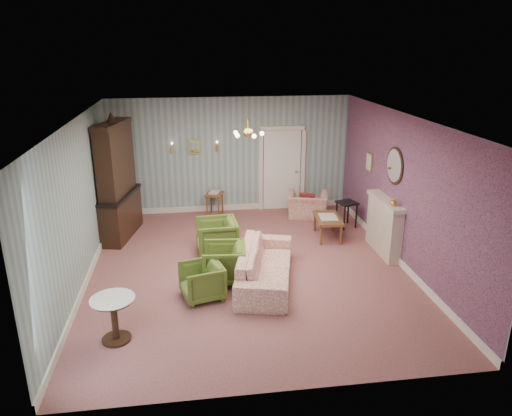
{
  "coord_description": "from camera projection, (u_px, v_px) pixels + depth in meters",
  "views": [
    {
      "loc": [
        -1.04,
        -8.39,
        4.18
      ],
      "look_at": [
        0.2,
        0.4,
        1.1
      ],
      "focal_mm": 33.87,
      "sensor_mm": 36.0,
      "label": 1
    }
  ],
  "objects": [
    {
      "name": "wall_right",
      "position": [
        403.0,
        191.0,
        9.27
      ],
      "size": [
        0.0,
        7.0,
        7.0
      ],
      "primitive_type": "plane",
      "rotation": [
        1.57,
        0.0,
        -1.57
      ],
      "color": "gray",
      "rests_on": "ground"
    },
    {
      "name": "wall_right_floral",
      "position": [
        402.0,
        191.0,
        9.27
      ],
      "size": [
        0.0,
        7.0,
        7.0
      ],
      "primitive_type": "plane",
      "rotation": [
        1.57,
        0.0,
        -1.57
      ],
      "color": "#C26179",
      "rests_on": "ground"
    },
    {
      "name": "wall_back",
      "position": [
        231.0,
        155.0,
        12.15
      ],
      "size": [
        6.0,
        0.0,
        6.0
      ],
      "primitive_type": "plane",
      "rotation": [
        1.57,
        0.0,
        0.0
      ],
      "color": "gray",
      "rests_on": "ground"
    },
    {
      "name": "sconce_left",
      "position": [
        172.0,
        148.0,
        11.83
      ],
      "size": [
        0.16,
        0.12,
        0.3
      ],
      "primitive_type": null,
      "color": "gold",
      "rests_on": "wall_back"
    },
    {
      "name": "oval_mirror",
      "position": [
        394.0,
        166.0,
        9.51
      ],
      "size": [
        0.04,
        0.76,
        0.84
      ],
      "primitive_type": null,
      "color": "white",
      "rests_on": "wall_right"
    },
    {
      "name": "sofa_chintz",
      "position": [
        266.0,
        259.0,
        8.71
      ],
      "size": [
        1.18,
        2.39,
        0.9
      ],
      "primitive_type": "imported",
      "rotation": [
        0.0,
        0.0,
        1.34
      ],
      "color": "#AC4546",
      "rests_on": "floor"
    },
    {
      "name": "pedestal_table",
      "position": [
        115.0,
        319.0,
        7.01
      ],
      "size": [
        0.82,
        0.82,
        0.7
      ],
      "primitive_type": null,
      "rotation": [
        0.0,
        0.0,
        -0.34
      ],
      "color": "black",
      "rests_on": "floor"
    },
    {
      "name": "gilt_mirror_back",
      "position": [
        195.0,
        147.0,
        11.92
      ],
      "size": [
        0.28,
        0.06,
        0.36
      ],
      "primitive_type": null,
      "color": "gold",
      "rests_on": "wall_back"
    },
    {
      "name": "olive_chair_b",
      "position": [
        224.0,
        261.0,
        8.76
      ],
      "size": [
        0.78,
        0.82,
        0.78
      ],
      "primitive_type": "imported",
      "rotation": [
        0.0,
        0.0,
        -1.66
      ],
      "color": "#556F26",
      "rests_on": "floor"
    },
    {
      "name": "olive_chair_a",
      "position": [
        202.0,
        279.0,
        8.19
      ],
      "size": [
        0.77,
        0.8,
        0.69
      ],
      "primitive_type": "imported",
      "rotation": [
        0.0,
        0.0,
        -1.32
      ],
      "color": "#556F26",
      "rests_on": "floor"
    },
    {
      "name": "nesting_table",
      "position": [
        215.0,
        203.0,
        12.14
      ],
      "size": [
        0.52,
        0.58,
        0.63
      ],
      "primitive_type": null,
      "rotation": [
        0.0,
        0.0,
        -0.33
      ],
      "color": "brown",
      "rests_on": "floor"
    },
    {
      "name": "olive_chair_c",
      "position": [
        217.0,
        235.0,
        9.88
      ],
      "size": [
        0.79,
        0.84,
        0.82
      ],
      "primitive_type": "imported",
      "rotation": [
        0.0,
        0.0,
        -1.52
      ],
      "color": "#556F26",
      "rests_on": "floor"
    },
    {
      "name": "fireplace",
      "position": [
        384.0,
        226.0,
        9.91
      ],
      "size": [
        0.3,
        1.4,
        1.16
      ],
      "primitive_type": null,
      "color": "beige",
      "rests_on": "floor"
    },
    {
      "name": "floor",
      "position": [
        249.0,
        269.0,
        9.35
      ],
      "size": [
        7.0,
        7.0,
        0.0
      ],
      "primitive_type": "plane",
      "color": "#985B59",
      "rests_on": "ground"
    },
    {
      "name": "mantel_vase",
      "position": [
        394.0,
        202.0,
        9.32
      ],
      "size": [
        0.15,
        0.15,
        0.15
      ],
      "primitive_type": "imported",
      "color": "gold",
      "rests_on": "fireplace"
    },
    {
      "name": "wall_front",
      "position": [
        286.0,
        289.0,
        5.6
      ],
      "size": [
        6.0,
        0.0,
        6.0
      ],
      "primitive_type": "plane",
      "rotation": [
        -1.57,
        0.0,
        0.0
      ],
      "color": "gray",
      "rests_on": "ground"
    },
    {
      "name": "dresser",
      "position": [
        116.0,
        177.0,
        10.51
      ],
      "size": [
        0.9,
        1.72,
        2.73
      ],
      "primitive_type": null,
      "rotation": [
        0.0,
        0.0,
        -0.22
      ],
      "color": "black",
      "rests_on": "floor"
    },
    {
      "name": "door",
      "position": [
        282.0,
        168.0,
        12.41
      ],
      "size": [
        1.12,
        0.12,
        2.16
      ],
      "primitive_type": null,
      "color": "white",
      "rests_on": "floor"
    },
    {
      "name": "side_table_black",
      "position": [
        346.0,
        214.0,
        11.37
      ],
      "size": [
        0.52,
        0.52,
        0.62
      ],
      "primitive_type": null,
      "rotation": [
        0.0,
        0.0,
        0.29
      ],
      "color": "black",
      "rests_on": "floor"
    },
    {
      "name": "framed_print",
      "position": [
        369.0,
        162.0,
        10.86
      ],
      "size": [
        0.04,
        0.34,
        0.42
      ],
      "primitive_type": null,
      "color": "gold",
      "rests_on": "wall_right"
    },
    {
      "name": "burgundy_cushion",
      "position": [
        307.0,
        201.0,
        11.8
      ],
      "size": [
        0.41,
        0.28,
        0.39
      ],
      "primitive_type": "cube",
      "rotation": [
        0.17,
        0.0,
        -0.35
      ],
      "color": "maroon",
      "rests_on": "wingback_chair"
    },
    {
      "name": "wall_left",
      "position": [
        79.0,
        205.0,
        8.49
      ],
      "size": [
        0.0,
        7.0,
        7.0
      ],
      "primitive_type": "plane",
      "rotation": [
        1.57,
        0.0,
        1.57
      ],
      "color": "gray",
      "rests_on": "ground"
    },
    {
      "name": "ceiling",
      "position": [
        248.0,
        118.0,
        8.41
      ],
      "size": [
        7.0,
        7.0,
        0.0
      ],
      "primitive_type": "plane",
      "rotation": [
        3.14,
        0.0,
        0.0
      ],
      "color": "white",
      "rests_on": "ground"
    },
    {
      "name": "chandelier",
      "position": [
        248.0,
        134.0,
        8.49
      ],
      "size": [
        0.56,
        0.56,
        0.36
      ],
      "primitive_type": null,
      "color": "gold",
      "rests_on": "ceiling"
    },
    {
      "name": "wingback_chair",
      "position": [
        308.0,
        201.0,
        11.97
      ],
      "size": [
        1.09,
        0.85,
        0.84
      ],
      "primitive_type": "imported",
      "rotation": [
        0.0,
        0.0,
        2.89
      ],
      "color": "#AC4546",
      "rests_on": "floor"
    },
    {
      "name": "sconce_right",
      "position": [
        217.0,
        147.0,
        11.97
      ],
      "size": [
        0.16,
        0.12,
        0.3
      ],
      "primitive_type": null,
      "color": "gold",
      "rests_on": "wall_back"
    },
    {
      "name": "coffee_table",
      "position": [
        327.0,
        227.0,
        10.76
      ],
      "size": [
        0.62,
        1.01,
        0.49
      ],
      "primitive_type": null,
      "rotation": [
        0.0,
        0.0,
        -0.09
      ],
      "color": "brown",
      "rests_on": "floor"
    }
  ]
}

